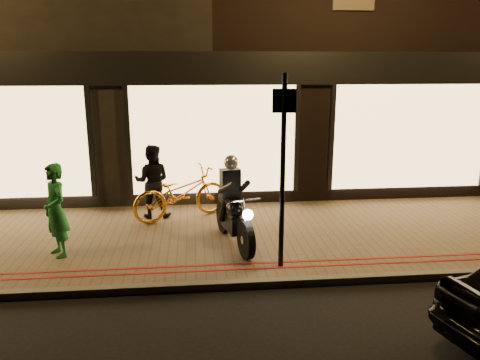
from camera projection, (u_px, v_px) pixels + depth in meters
name	position (u px, v px, depth m)	size (l,w,h in m)	color
ground	(228.00, 290.00, 6.89)	(90.00, 90.00, 0.00)	black
sidewalk	(220.00, 238.00, 8.81)	(50.00, 4.00, 0.12)	brown
kerb_stone	(227.00, 285.00, 6.92)	(50.00, 0.14, 0.12)	#59544C
red_kerb_lines	(225.00, 267.00, 7.39)	(50.00, 0.26, 0.01)	maroon
building_row	(205.00, 30.00, 14.54)	(48.00, 10.11, 8.50)	black
motorcycle	(233.00, 210.00, 8.24)	(0.70, 1.92, 1.59)	black
sign_post	(283.00, 163.00, 7.06)	(0.35, 0.09, 3.00)	black
bicycle_gold	(181.00, 193.00, 9.60)	(0.72, 2.05, 1.08)	orange
person_green	(56.00, 210.00, 7.68)	(0.57, 0.38, 1.57)	#1F7733
person_dark	(152.00, 181.00, 9.66)	(0.74, 0.58, 1.53)	black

